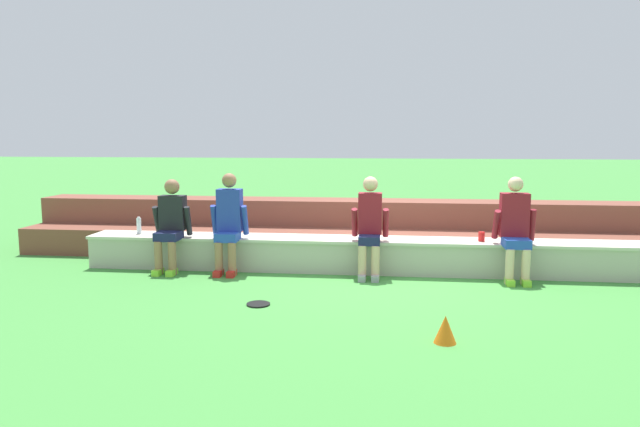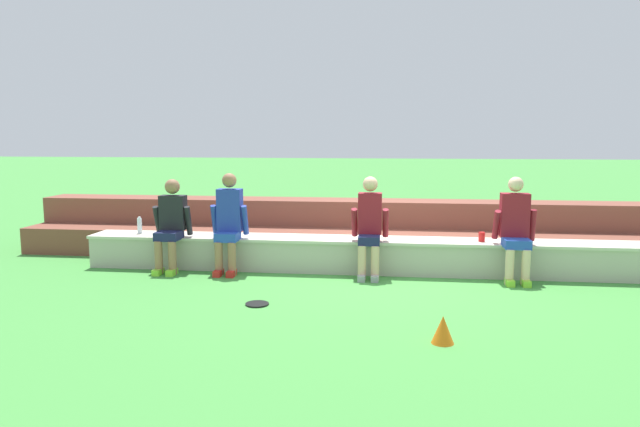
# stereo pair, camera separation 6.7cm
# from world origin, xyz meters

# --- Properties ---
(ground_plane) EXTENTS (80.00, 80.00, 0.00)m
(ground_plane) POSITION_xyz_m (0.00, 0.00, 0.00)
(ground_plane) COLOR #428E3D
(stone_seating_wall) EXTENTS (8.55, 0.60, 0.47)m
(stone_seating_wall) POSITION_xyz_m (0.00, 0.28, 0.25)
(stone_seating_wall) COLOR #B7AF9E
(stone_seating_wall) RESTS_ON ground
(brick_bleachers) EXTENTS (11.69, 1.34, 0.85)m
(brick_bleachers) POSITION_xyz_m (0.00, 1.55, 0.35)
(brick_bleachers) COLOR brown
(brick_bleachers) RESTS_ON ground
(person_far_left) EXTENTS (0.54, 0.59, 1.29)m
(person_far_left) POSITION_xyz_m (-3.01, -0.01, 0.68)
(person_far_left) COLOR #996B4C
(person_far_left) RESTS_ON ground
(person_left_of_center) EXTENTS (0.52, 0.52, 1.39)m
(person_left_of_center) POSITION_xyz_m (-2.17, -0.01, 0.73)
(person_left_of_center) COLOR #996B4C
(person_left_of_center) RESTS_ON ground
(person_center) EXTENTS (0.50, 0.57, 1.35)m
(person_center) POSITION_xyz_m (-0.21, -0.00, 0.71)
(person_center) COLOR #DBAD89
(person_center) RESTS_ON ground
(person_right_of_center) EXTENTS (0.54, 0.59, 1.37)m
(person_right_of_center) POSITION_xyz_m (1.70, -0.00, 0.71)
(person_right_of_center) COLOR beige
(person_right_of_center) RESTS_ON ground
(water_bottle_near_left) EXTENTS (0.07, 0.07, 0.24)m
(water_bottle_near_left) POSITION_xyz_m (-2.45, 0.33, 0.58)
(water_bottle_near_left) COLOR red
(water_bottle_near_left) RESTS_ON stone_seating_wall
(water_bottle_near_right) EXTENTS (0.07, 0.07, 0.25)m
(water_bottle_near_right) POSITION_xyz_m (-3.62, 0.32, 0.58)
(water_bottle_near_right) COLOR silver
(water_bottle_near_right) RESTS_ON stone_seating_wall
(plastic_cup_left_end) EXTENTS (0.09, 0.09, 0.13)m
(plastic_cup_left_end) POSITION_xyz_m (1.31, 0.25, 0.53)
(plastic_cup_left_end) COLOR red
(plastic_cup_left_end) RESTS_ON stone_seating_wall
(frisbee) EXTENTS (0.27, 0.27, 0.02)m
(frisbee) POSITION_xyz_m (-1.42, -1.53, 0.01)
(frisbee) COLOR black
(frisbee) RESTS_ON ground
(sports_cone) EXTENTS (0.21, 0.21, 0.26)m
(sports_cone) POSITION_xyz_m (0.57, -2.52, 0.13)
(sports_cone) COLOR orange
(sports_cone) RESTS_ON ground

